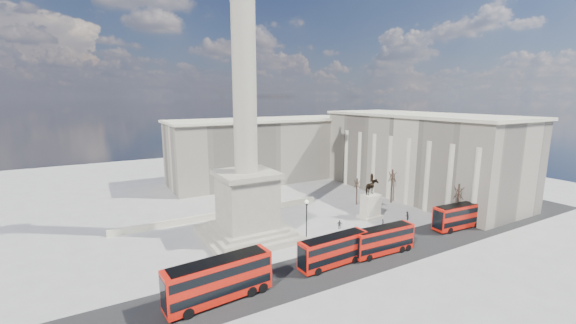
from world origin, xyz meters
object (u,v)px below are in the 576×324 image
at_px(red_bus_d, 460,216).
at_px(equestrian_statue, 371,202).
at_px(red_bus_a, 220,279).
at_px(pedestrian_walking, 383,224).
at_px(nelsons_column, 246,158).
at_px(pedestrian_crossing, 339,225).
at_px(victorian_lamp, 307,218).
at_px(red_bus_c, 383,240).
at_px(pedestrian_standing, 407,216).
at_px(red_bus_b, 334,250).

relative_size(red_bus_d, equestrian_statue, 1.26).
distance_m(red_bus_a, pedestrian_walking, 32.59).
bearing_deg(red_bus_d, nelsons_column, 160.39).
xyz_separation_m(equestrian_statue, pedestrian_crossing, (-8.66, -1.86, -2.15)).
bearing_deg(red_bus_a, victorian_lamp, 22.29).
height_order(red_bus_c, victorian_lamp, victorian_lamp).
distance_m(pedestrian_standing, pedestrian_crossing, 13.79).
bearing_deg(equestrian_statue, victorian_lamp, -166.66).
bearing_deg(red_bus_c, equestrian_statue, 56.26).
xyz_separation_m(nelsons_column, red_bus_d, (33.32, -14.47, -10.67)).
distance_m(equestrian_statue, pedestrian_crossing, 9.12).
height_order(red_bus_d, equestrian_statue, equestrian_statue).
xyz_separation_m(red_bus_b, pedestrian_walking, (15.63, 6.87, -1.37)).
height_order(red_bus_a, pedestrian_walking, red_bus_a).
relative_size(red_bus_a, pedestrian_crossing, 7.58).
distance_m(red_bus_a, pedestrian_standing, 39.32).
distance_m(nelsons_column, equestrian_statue, 25.84).
height_order(red_bus_d, pedestrian_walking, red_bus_d).
xyz_separation_m(red_bus_c, pedestrian_walking, (7.29, 7.45, -1.32)).
height_order(red_bus_c, red_bus_d, red_bus_d).
xyz_separation_m(victorian_lamp, pedestrian_walking, (14.87, -1.19, -3.28)).
bearing_deg(victorian_lamp, red_bus_b, -95.34).
bearing_deg(red_bus_d, pedestrian_crossing, 155.70).
distance_m(red_bus_b, red_bus_d, 27.11).
bearing_deg(red_bus_c, red_bus_a, -177.83).
relative_size(equestrian_statue, pedestrian_crossing, 5.27).
height_order(victorian_lamp, pedestrian_crossing, victorian_lamp).
bearing_deg(red_bus_b, equestrian_statue, 31.94).
distance_m(red_bus_b, pedestrian_crossing, 13.51).
distance_m(nelsons_column, pedestrian_crossing, 19.85).
height_order(red_bus_c, pedestrian_crossing, red_bus_c).
height_order(equestrian_statue, pedestrian_crossing, equestrian_statue).
relative_size(nelsons_column, pedestrian_standing, 30.00).
bearing_deg(equestrian_statue, pedestrian_crossing, -167.89).
xyz_separation_m(nelsons_column, pedestrian_walking, (21.84, -7.96, -12.12)).
height_order(red_bus_c, pedestrian_standing, red_bus_c).
height_order(nelsons_column, pedestrian_standing, nelsons_column).
relative_size(red_bus_b, pedestrian_standing, 6.21).
bearing_deg(nelsons_column, red_bus_b, -67.27).
bearing_deg(red_bus_c, victorian_lamp, 133.43).
bearing_deg(equestrian_statue, red_bus_d, -50.40).
xyz_separation_m(red_bus_c, pedestrian_standing, (14.02, 8.21, -1.29)).
xyz_separation_m(nelsons_column, victorian_lamp, (6.97, -6.77, -8.84)).
distance_m(red_bus_c, pedestrian_walking, 10.51).
bearing_deg(victorian_lamp, pedestrian_walking, -4.57).
distance_m(red_bus_a, red_bus_b, 16.07).
relative_size(red_bus_d, victorian_lamp, 1.54).
xyz_separation_m(nelsons_column, equestrian_statue, (23.67, -2.81, -9.96)).
bearing_deg(pedestrian_walking, victorian_lamp, 151.39).
relative_size(red_bus_d, pedestrian_walking, 6.67).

